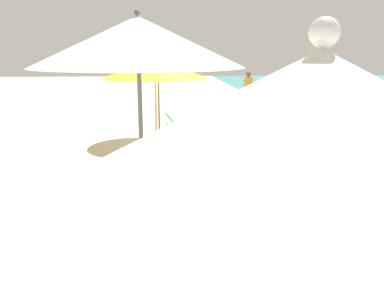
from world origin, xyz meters
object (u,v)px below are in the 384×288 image
lounger_farthest_shoreside (185,122)px  umbrella_farthest (158,55)px  umbrella_nearest (313,180)px  lounger_second_shoreside (198,209)px  person_walking_near (312,144)px  lounger_third_inland (189,177)px  umbrella_second (138,42)px  umbrella_third (155,68)px  lounger_farthest_inland (196,136)px  lounger_third_shoreside (183,149)px  person_walking_mid (248,87)px

lounger_farthest_shoreside → umbrella_farthest: bearing=-127.6°
umbrella_nearest → lounger_second_shoreside: (0.18, 4.43, -1.99)m
umbrella_farthest → person_walking_near: size_ratio=1.76×
lounger_third_inland → lounger_second_shoreside: bearing=-93.8°
umbrella_nearest → lounger_farthest_shoreside: umbrella_nearest is taller
umbrella_farthest → lounger_farthest_shoreside: (0.84, 1.17, -2.16)m
umbrella_second → umbrella_third: size_ratio=1.19×
lounger_farthest_inland → umbrella_second: bearing=-100.6°
lounger_third_shoreside → person_walking_mid: bearing=53.5°
umbrella_second → lounger_third_inland: (0.70, 2.43, -2.34)m
umbrella_second → lounger_third_inland: bearing=73.9°
umbrella_nearest → lounger_second_shoreside: bearing=87.7°
umbrella_nearest → umbrella_second: size_ratio=0.88×
lounger_farthest_inland → person_walking_mid: 6.97m
umbrella_nearest → umbrella_third: bearing=93.8°
umbrella_nearest → person_walking_near: (2.28, 5.56, -1.32)m
umbrella_farthest → lounger_farthest_inland: bearing=-47.8°
umbrella_farthest → lounger_farthest_shoreside: umbrella_farthest is taller
lounger_third_shoreside → person_walking_mid: size_ratio=0.97×
lounger_second_shoreside → person_walking_mid: bearing=72.7°
lounger_third_inland → lounger_farthest_shoreside: bearing=81.9°
lounger_third_shoreside → umbrella_second: bearing=-112.4°
umbrella_third → person_walking_near: umbrella_third is taller
umbrella_farthest → lounger_farthest_inland: (0.99, -1.09, -2.13)m
lounger_third_shoreside → lounger_farthest_shoreside: lounger_farthest_shoreside is taller
umbrella_second → person_walking_mid: umbrella_second is taller
umbrella_nearest → lounger_third_shoreside: bearing=89.0°
umbrella_nearest → lounger_third_inland: (0.14, 5.88, -1.98)m
lounger_third_shoreside → lounger_third_inland: lounger_third_inland is taller
umbrella_third → umbrella_nearest: bearing=-86.2°
person_walking_mid → lounger_farthest_inland: bearing=-16.9°
lounger_farthest_shoreside → umbrella_third: bearing=-102.6°
umbrella_farthest → lounger_farthest_inland: size_ratio=2.14×
umbrella_nearest → umbrella_third: 6.88m
umbrella_farthest → person_walking_mid: umbrella_farthest is taller
umbrella_second → lounger_third_shoreside: bearing=81.1°
lounger_third_shoreside → umbrella_farthest: umbrella_farthest is taller
lounger_farthest_shoreside → person_walking_near: bearing=-74.5°
lounger_farthest_shoreside → lounger_farthest_inland: (0.15, -2.26, 0.03)m
person_walking_near → lounger_farthest_shoreside: bearing=-106.9°
lounger_third_inland → umbrella_farthest: bearing=91.9°
lounger_farthest_inland → umbrella_farthest: bearing=132.5°
lounger_farthest_shoreside → lounger_second_shoreside: bearing=-93.9°
lounger_second_shoreside → person_walking_near: 2.48m
lounger_farthest_inland → person_walking_mid: bearing=66.3°
lounger_second_shoreside → umbrella_third: 3.18m
person_walking_near → person_walking_mid: bearing=-130.7°
umbrella_nearest → lounger_third_inland: bearing=88.7°
lounger_third_inland → person_walking_mid: size_ratio=0.91×
person_walking_mid → umbrella_second: bearing=-10.8°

